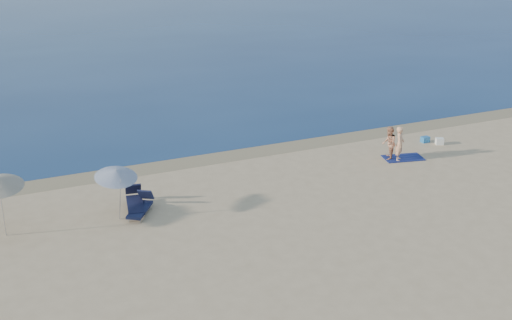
{
  "coord_description": "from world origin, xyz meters",
  "views": [
    {
      "loc": [
        -13.3,
        -7.16,
        10.9
      ],
      "look_at": [
        -3.14,
        16.0,
        1.0
      ],
      "focal_mm": 45.0,
      "sensor_mm": 36.0,
      "label": 1
    }
  ],
  "objects": [
    {
      "name": "beach_towel",
      "position": [
        4.32,
        15.78,
        0.02
      ],
      "size": [
        2.02,
        1.39,
        0.03
      ],
      "primitive_type": "cube",
      "rotation": [
        0.0,
        0.0,
        -0.21
      ],
      "color": "#101A54",
      "rests_on": "ground"
    },
    {
      "name": "wet_sand_strip",
      "position": [
        0.0,
        19.4,
        0.0
      ],
      "size": [
        240.0,
        1.6,
        0.0
      ],
      "primitive_type": "cube",
      "color": "#847254",
      "rests_on": "ground"
    },
    {
      "name": "person_left",
      "position": [
        3.96,
        15.66,
        0.82
      ],
      "size": [
        0.68,
        0.71,
        1.64
      ],
      "primitive_type": "imported",
      "rotation": [
        0.0,
        0.0,
        0.89
      ],
      "color": "#DEA27D",
      "rests_on": "ground"
    },
    {
      "name": "white_bag",
      "position": [
        7.11,
        16.64,
        0.16
      ],
      "size": [
        0.47,
        0.45,
        0.32
      ],
      "primitive_type": "cube",
      "rotation": [
        0.0,
        0.0,
        -0.42
      ],
      "color": "silver",
      "rests_on": "ground"
    },
    {
      "name": "lounger_right",
      "position": [
        -8.43,
        14.94,
        0.28
      ],
      "size": [
        1.42,
        1.77,
        0.77
      ],
      "rotation": [
        0.0,
        0.0,
        -0.57
      ],
      "color": "#151B3C",
      "rests_on": "ground"
    },
    {
      "name": "lounger_left",
      "position": [
        -8.54,
        15.42,
        0.3
      ],
      "size": [
        0.91,
        1.95,
        0.83
      ],
      "rotation": [
        0.0,
        0.0,
        -0.16
      ],
      "color": "black",
      "rests_on": "ground"
    },
    {
      "name": "person_right",
      "position": [
        3.6,
        16.0,
        0.78
      ],
      "size": [
        0.92,
        0.96,
        1.57
      ],
      "primitive_type": "imported",
      "rotation": [
        0.0,
        0.0,
        -2.18
      ],
      "color": "tan",
      "rests_on": "ground"
    },
    {
      "name": "umbrella_near",
      "position": [
        -9.25,
        15.0,
        1.76
      ],
      "size": [
        1.93,
        1.95,
        2.1
      ],
      "rotation": [
        0.0,
        0.0,
        0.25
      ],
      "color": "silver",
      "rests_on": "ground"
    },
    {
      "name": "blue_cooler",
      "position": [
        6.66,
        17.19,
        0.14
      ],
      "size": [
        0.42,
        0.31,
        0.29
      ],
      "primitive_type": "cube",
      "rotation": [
        0.0,
        0.0,
        0.04
      ],
      "color": "#2069B1",
      "rests_on": "ground"
    }
  ]
}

